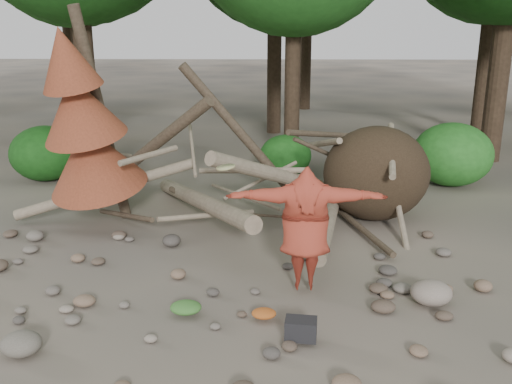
{
  "coord_description": "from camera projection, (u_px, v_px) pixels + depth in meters",
  "views": [
    {
      "loc": [
        0.42,
        -7.21,
        3.99
      ],
      "look_at": [
        0.18,
        1.5,
        1.4
      ],
      "focal_mm": 40.0,
      "sensor_mm": 36.0,
      "label": 1
    }
  ],
  "objects": [
    {
      "name": "ground",
      "position": [
        240.0,
        317.0,
        8.05
      ],
      "size": [
        120.0,
        120.0,
        0.0
      ],
      "primitive_type": "plane",
      "color": "#514C44",
      "rests_on": "ground"
    },
    {
      "name": "deadfall_pile",
      "position": [
        348.0,
        176.0,
        11.79
      ],
      "size": [
        8.55,
        5.24,
        3.3
      ],
      "color": "#332619",
      "rests_on": "ground"
    },
    {
      "name": "dead_conifer",
      "position": [
        85.0,
        126.0,
        10.76
      ],
      "size": [
        2.06,
        2.16,
        4.35
      ],
      "color": "#4C3F30",
      "rests_on": "ground"
    },
    {
      "name": "bush_left",
      "position": [
        45.0,
        153.0,
        14.89
      ],
      "size": [
        1.8,
        1.8,
        1.44
      ],
      "primitive_type": "ellipsoid",
      "color": "#184F15",
      "rests_on": "ground"
    },
    {
      "name": "bush_mid",
      "position": [
        285.0,
        156.0,
        15.35
      ],
      "size": [
        1.4,
        1.4,
        1.12
      ],
      "primitive_type": "ellipsoid",
      "color": "#20641C",
      "rests_on": "ground"
    },
    {
      "name": "bush_right",
      "position": [
        452.0,
        154.0,
        14.4
      ],
      "size": [
        2.0,
        2.0,
        1.6
      ],
      "primitive_type": "ellipsoid",
      "color": "#297624",
      "rests_on": "ground"
    },
    {
      "name": "frisbee_thrower",
      "position": [
        305.0,
        228.0,
        8.53
      ],
      "size": [
        2.56,
        0.79,
        1.92
      ],
      "color": "#9A3322",
      "rests_on": "ground"
    },
    {
      "name": "backpack",
      "position": [
        301.0,
        333.0,
        7.37
      ],
      "size": [
        0.44,
        0.32,
        0.27
      ],
      "primitive_type": "cube",
      "rotation": [
        0.0,
        0.0,
        -0.11
      ],
      "color": "black",
      "rests_on": "ground"
    },
    {
      "name": "cloth_green",
      "position": [
        186.0,
        311.0,
        8.05
      ],
      "size": [
        0.45,
        0.37,
        0.17
      ],
      "primitive_type": "ellipsoid",
      "color": "#396E2C",
      "rests_on": "ground"
    },
    {
      "name": "cloth_orange",
      "position": [
        264.0,
        317.0,
        7.93
      ],
      "size": [
        0.34,
        0.28,
        0.13
      ],
      "primitive_type": "ellipsoid",
      "color": "#A64F1C",
      "rests_on": "ground"
    },
    {
      "name": "boulder_front_left",
      "position": [
        21.0,
        344.0,
        7.09
      ],
      "size": [
        0.51,
        0.46,
        0.31
      ],
      "primitive_type": "ellipsoid",
      "color": "#6A6458",
      "rests_on": "ground"
    },
    {
      "name": "boulder_mid_right",
      "position": [
        431.0,
        293.0,
        8.37
      ],
      "size": [
        0.61,
        0.55,
        0.37
      ],
      "primitive_type": "ellipsoid",
      "color": "gray",
      "rests_on": "ground"
    }
  ]
}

